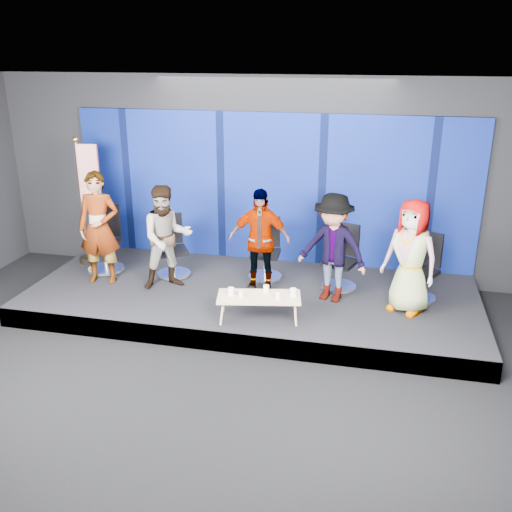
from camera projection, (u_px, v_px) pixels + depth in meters
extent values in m
plane|color=black|center=(204.00, 394.00, 6.86)|extent=(10.00, 10.00, 0.00)
cube|color=black|center=(272.00, 180.00, 9.91)|extent=(10.00, 0.02, 3.50)
cube|color=black|center=(193.00, 92.00, 5.64)|extent=(10.00, 8.00, 0.02)
cube|color=black|center=(252.00, 298.00, 9.09)|extent=(7.00, 3.00, 0.30)
cube|color=#071459|center=(271.00, 189.00, 9.91)|extent=(7.00, 0.08, 2.60)
cylinder|color=silver|center=(106.00, 269.00, 9.79)|extent=(0.71, 0.71, 0.06)
cylinder|color=silver|center=(105.00, 256.00, 9.70)|extent=(0.07, 0.07, 0.42)
cube|color=black|center=(104.00, 244.00, 9.63)|extent=(0.57, 0.57, 0.07)
cube|color=black|center=(107.00, 220.00, 9.75)|extent=(0.47, 0.11, 0.58)
imported|color=black|center=(99.00, 228.00, 9.07)|extent=(0.72, 0.52, 1.82)
cylinder|color=silver|center=(174.00, 274.00, 9.59)|extent=(0.79, 0.79, 0.06)
cylinder|color=silver|center=(174.00, 262.00, 9.51)|extent=(0.07, 0.07, 0.38)
cube|color=black|center=(173.00, 251.00, 9.45)|extent=(0.63, 0.63, 0.07)
cube|color=black|center=(170.00, 229.00, 9.54)|extent=(0.39, 0.26, 0.53)
imported|color=black|center=(167.00, 237.00, 8.89)|extent=(1.01, 0.95, 1.65)
cylinder|color=silver|center=(265.00, 277.00, 9.47)|extent=(0.60, 0.60, 0.06)
cylinder|color=silver|center=(265.00, 265.00, 9.40)|extent=(0.07, 0.07, 0.38)
cube|color=black|center=(265.00, 254.00, 9.33)|extent=(0.48, 0.48, 0.07)
cube|color=black|center=(268.00, 231.00, 9.43)|extent=(0.42, 0.07, 0.52)
imported|color=black|center=(259.00, 240.00, 8.79)|extent=(0.98, 0.46, 1.64)
cylinder|color=silver|center=(339.00, 287.00, 9.08)|extent=(0.72, 0.72, 0.06)
cylinder|color=silver|center=(339.00, 274.00, 9.01)|extent=(0.07, 0.07, 0.38)
cube|color=black|center=(340.00, 262.00, 8.94)|extent=(0.58, 0.58, 0.07)
cube|color=black|center=(347.00, 239.00, 9.02)|extent=(0.42, 0.18, 0.53)
imported|color=black|center=(333.00, 248.00, 8.42)|extent=(1.21, 0.91, 1.65)
cylinder|color=silver|center=(416.00, 298.00, 8.68)|extent=(0.79, 0.79, 0.06)
cylinder|color=silver|center=(418.00, 284.00, 8.60)|extent=(0.07, 0.07, 0.39)
cube|color=black|center=(419.00, 272.00, 8.54)|extent=(0.63, 0.63, 0.07)
cube|color=black|center=(429.00, 249.00, 8.59)|extent=(0.39, 0.25, 0.53)
imported|color=black|center=(411.00, 257.00, 8.06)|extent=(0.97, 0.87, 1.67)
cube|color=tan|center=(259.00, 297.00, 7.96)|extent=(1.23, 0.70, 0.04)
cylinder|color=tan|center=(222.00, 314.00, 7.86)|extent=(0.03, 0.03, 0.32)
cylinder|color=tan|center=(224.00, 302.00, 8.22)|extent=(0.03, 0.03, 0.32)
cylinder|color=tan|center=(295.00, 315.00, 7.83)|extent=(0.03, 0.03, 0.32)
cylinder|color=tan|center=(295.00, 303.00, 8.19)|extent=(0.03, 0.03, 0.32)
cylinder|color=white|center=(231.00, 291.00, 7.96)|extent=(0.09, 0.09, 0.11)
cylinder|color=white|center=(241.00, 294.00, 7.92)|extent=(0.07, 0.07, 0.09)
cylinder|color=white|center=(266.00, 288.00, 8.07)|extent=(0.08, 0.08, 0.10)
cylinder|color=white|center=(278.00, 296.00, 7.84)|extent=(0.07, 0.07, 0.09)
cylinder|color=white|center=(293.00, 292.00, 7.94)|extent=(0.09, 0.09, 0.11)
cylinder|color=black|center=(88.00, 259.00, 10.20)|extent=(0.30, 0.30, 0.09)
cylinder|color=#C88A40|center=(82.00, 202.00, 9.83)|extent=(0.04, 0.04, 2.04)
sphere|color=#C88A40|center=(75.00, 139.00, 9.46)|extent=(0.10, 0.10, 0.10)
cube|color=red|center=(89.00, 173.00, 9.62)|extent=(0.36, 0.10, 0.97)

